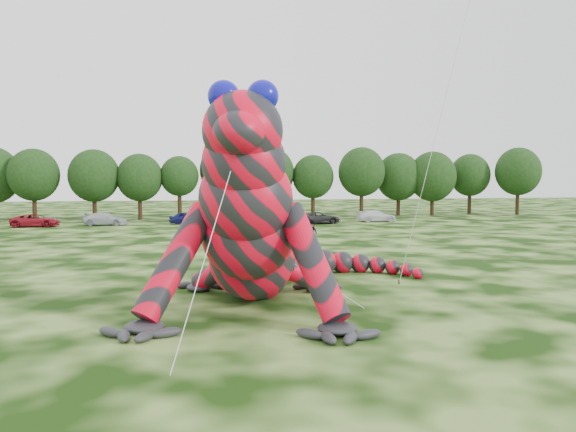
% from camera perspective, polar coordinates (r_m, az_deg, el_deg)
% --- Properties ---
extents(ground, '(240.00, 240.00, 0.00)m').
position_cam_1_polar(ground, '(22.09, -14.44, -11.38)').
color(ground, '#16330A').
rests_on(ground, ground).
extents(inflatable_gecko, '(19.94, 22.24, 9.59)m').
position_cam_1_polar(inflatable_gecko, '(26.67, -3.41, 1.81)').
color(inflatable_gecko, red).
rests_on(inflatable_gecko, ground).
extents(tree_6, '(6.52, 5.86, 9.49)m').
position_cam_1_polar(tree_6, '(80.25, -24.40, 2.88)').
color(tree_6, black).
rests_on(tree_6, ground).
extents(tree_7, '(6.68, 6.01, 9.48)m').
position_cam_1_polar(tree_7, '(78.93, -19.10, 3.00)').
color(tree_7, black).
rests_on(tree_7, ground).
extents(tree_8, '(6.14, 5.53, 8.94)m').
position_cam_1_polar(tree_8, '(78.47, -14.83, 2.89)').
color(tree_8, black).
rests_on(tree_8, ground).
extents(tree_9, '(5.27, 4.74, 8.68)m').
position_cam_1_polar(tree_9, '(78.62, -10.96, 2.86)').
color(tree_9, black).
rests_on(tree_9, ground).
extents(tree_10, '(7.09, 6.38, 10.50)m').
position_cam_1_polar(tree_10, '(80.06, -6.42, 3.58)').
color(tree_10, black).
rests_on(tree_10, ground).
extents(tree_11, '(7.01, 6.31, 10.07)m').
position_cam_1_polar(tree_11, '(80.40, -1.85, 3.45)').
color(tree_11, black).
rests_on(tree_11, ground).
extents(tree_12, '(5.99, 5.39, 8.97)m').
position_cam_1_polar(tree_12, '(81.15, 2.56, 3.06)').
color(tree_12, black).
rests_on(tree_12, ground).
extents(tree_13, '(6.83, 6.15, 10.13)m').
position_cam_1_polar(tree_13, '(82.47, 7.49, 3.45)').
color(tree_13, black).
rests_on(tree_13, ground).
extents(tree_14, '(6.82, 6.14, 9.40)m').
position_cam_1_polar(tree_14, '(86.14, 11.16, 3.19)').
color(tree_14, black).
rests_on(tree_14, ground).
extents(tree_15, '(7.17, 6.45, 9.63)m').
position_cam_1_polar(tree_15, '(87.26, 14.46, 3.22)').
color(tree_15, black).
rests_on(tree_15, ground).
extents(tree_16, '(6.26, 5.63, 9.37)m').
position_cam_1_polar(tree_16, '(91.84, 17.98, 3.10)').
color(tree_16, black).
rests_on(tree_16, ground).
extents(tree_17, '(6.98, 6.28, 10.30)m').
position_cam_1_polar(tree_17, '(92.83, 22.32, 3.29)').
color(tree_17, black).
rests_on(tree_17, ground).
extents(car_2, '(5.50, 2.72, 1.50)m').
position_cam_1_polar(car_2, '(71.38, -24.26, -0.42)').
color(car_2, maroon).
rests_on(car_2, ground).
extents(car_3, '(5.50, 3.05, 1.51)m').
position_cam_1_polar(car_3, '(70.88, -18.05, -0.29)').
color(car_3, silver).
rests_on(car_3, ground).
extents(car_4, '(4.59, 2.52, 1.48)m').
position_cam_1_polar(car_4, '(70.43, -10.22, -0.19)').
color(car_4, '#11144E').
rests_on(car_4, ground).
extents(car_5, '(3.88, 1.68, 1.24)m').
position_cam_1_polar(car_5, '(71.60, -3.13, -0.16)').
color(car_5, beige).
rests_on(car_5, ground).
extents(car_6, '(5.41, 2.72, 1.47)m').
position_cam_1_polar(car_6, '(69.62, 3.18, -0.19)').
color(car_6, '#28282A').
rests_on(car_6, ground).
extents(car_7, '(5.13, 2.09, 1.49)m').
position_cam_1_polar(car_7, '(73.46, 8.97, -0.00)').
color(car_7, white).
rests_on(car_7, ground).
extents(spectator_5, '(1.49, 1.46, 1.71)m').
position_cam_1_polar(spectator_5, '(38.52, -1.52, -3.40)').
color(spectator_5, gray).
rests_on(spectator_5, ground).
extents(spectator_2, '(1.28, 1.34, 1.82)m').
position_cam_1_polar(spectator_2, '(50.90, 2.43, -1.53)').
color(spectator_2, gray).
rests_on(spectator_2, ground).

